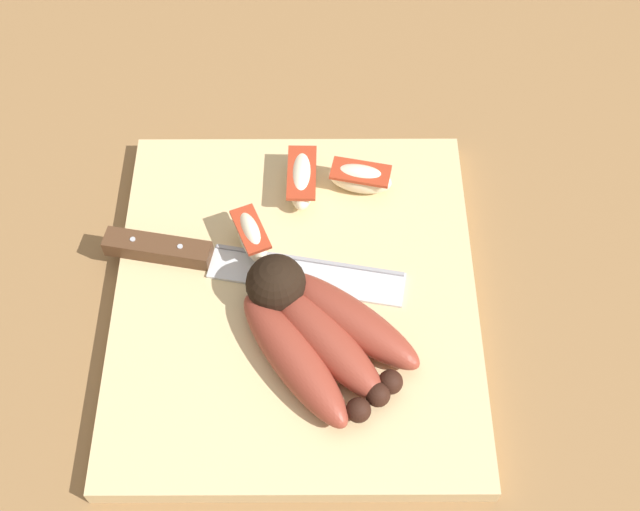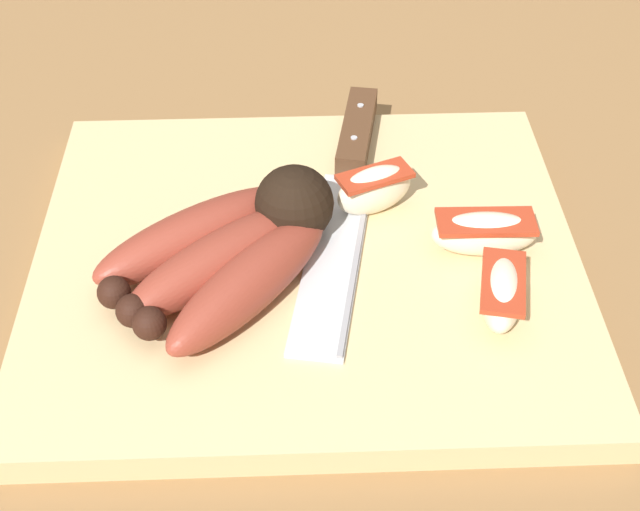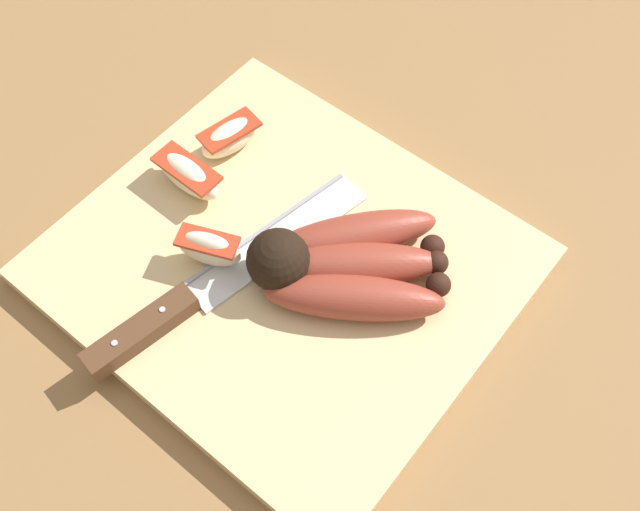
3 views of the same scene
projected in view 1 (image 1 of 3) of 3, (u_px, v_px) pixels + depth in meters
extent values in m
plane|color=olive|center=(296.00, 304.00, 0.76)|extent=(6.00, 6.00, 0.00)
cube|color=#DBBC84|center=(296.00, 295.00, 0.75)|extent=(0.37, 0.33, 0.02)
sphere|color=black|center=(276.00, 284.00, 0.71)|extent=(0.05, 0.05, 0.05)
ellipsoid|color=brown|center=(298.00, 358.00, 0.68)|extent=(0.14, 0.12, 0.03)
sphere|color=black|center=(358.00, 410.00, 0.66)|extent=(0.02, 0.02, 0.02)
ellipsoid|color=brown|center=(323.00, 338.00, 0.69)|extent=(0.14, 0.13, 0.03)
sphere|color=black|center=(378.00, 395.00, 0.67)|extent=(0.02, 0.02, 0.02)
ellipsoid|color=brown|center=(348.00, 319.00, 0.71)|extent=(0.12, 0.14, 0.03)
sphere|color=black|center=(390.00, 382.00, 0.67)|extent=(0.02, 0.02, 0.02)
cube|color=silver|center=(307.00, 276.00, 0.75)|extent=(0.07, 0.18, 0.00)
cube|color=#99999E|center=(310.00, 260.00, 0.75)|extent=(0.04, 0.17, 0.00)
cube|color=#51331E|center=(158.00, 249.00, 0.76)|extent=(0.04, 0.10, 0.02)
cylinder|color=#B2B2B7|center=(133.00, 239.00, 0.75)|extent=(0.01, 0.01, 0.00)
cylinder|color=#B2B2B7|center=(180.00, 246.00, 0.74)|extent=(0.01, 0.01, 0.00)
ellipsoid|color=#F4E5C1|center=(251.00, 237.00, 0.75)|extent=(0.06, 0.04, 0.04)
cube|color=#B2381E|center=(250.00, 229.00, 0.74)|extent=(0.06, 0.04, 0.00)
ellipsoid|color=#F4E5C1|center=(360.00, 179.00, 0.79)|extent=(0.04, 0.07, 0.03)
cube|color=#B2381E|center=(361.00, 172.00, 0.78)|extent=(0.04, 0.06, 0.00)
ellipsoid|color=#F4E5C1|center=(302.00, 179.00, 0.79)|extent=(0.07, 0.03, 0.03)
cube|color=#B2381E|center=(302.00, 173.00, 0.78)|extent=(0.07, 0.03, 0.00)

